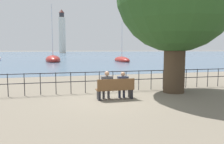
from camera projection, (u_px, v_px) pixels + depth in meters
ground_plane at (115, 99)px, 9.48m from camera, size 1000.00×1000.00×0.00m
harbor_water at (59, 53)px, 162.54m from camera, size 600.00×300.00×0.01m
park_bench at (115, 89)px, 9.38m from camera, size 1.63×0.45×0.90m
seated_person_left at (107, 84)px, 9.33m from camera, size 0.49×0.35×1.22m
seated_person_right at (123, 84)px, 9.52m from camera, size 0.45×0.35×1.18m
promenade_railing at (106, 78)px, 11.02m from camera, size 14.85×0.04×1.05m
sailboat_1 at (122, 60)px, 40.19m from camera, size 2.06×6.92×7.51m
sailboat_2 at (53, 60)px, 39.17m from camera, size 3.08×6.54×10.66m
harbor_lighthouse at (62, 33)px, 142.46m from camera, size 4.48×4.48×28.22m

